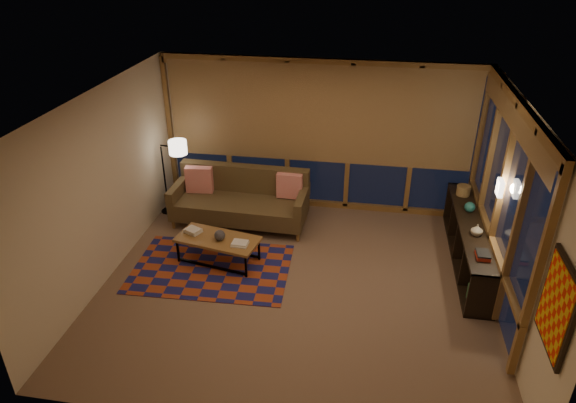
% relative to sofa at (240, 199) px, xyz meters
% --- Properties ---
extents(floor, '(5.50, 5.00, 0.01)m').
position_rel_sofa_xyz_m(floor, '(1.22, -1.56, -0.47)').
color(floor, brown).
rests_on(floor, ground).
extents(ceiling, '(5.50, 5.00, 0.01)m').
position_rel_sofa_xyz_m(ceiling, '(1.22, -1.56, 2.23)').
color(ceiling, silver).
rests_on(ceiling, walls).
extents(walls, '(5.51, 5.01, 2.70)m').
position_rel_sofa_xyz_m(walls, '(1.22, -1.56, 0.88)').
color(walls, beige).
rests_on(walls, floor).
extents(window_wall_back, '(5.30, 0.16, 2.60)m').
position_rel_sofa_xyz_m(window_wall_back, '(1.22, 0.87, 0.88)').
color(window_wall_back, brown).
rests_on(window_wall_back, walls).
extents(window_wall_right, '(0.16, 3.70, 2.60)m').
position_rel_sofa_xyz_m(window_wall_right, '(3.90, -0.96, 0.88)').
color(window_wall_right, brown).
rests_on(window_wall_right, walls).
extents(wall_art, '(0.06, 0.74, 0.94)m').
position_rel_sofa_xyz_m(wall_art, '(3.93, -3.41, 0.98)').
color(wall_art, red).
rests_on(wall_art, walls).
extents(wall_sconce, '(0.12, 0.18, 0.22)m').
position_rel_sofa_xyz_m(wall_sconce, '(3.84, -1.11, 1.08)').
color(wall_sconce, '#F2E2C9').
rests_on(wall_sconce, walls).
extents(sofa, '(2.30, 0.99, 0.93)m').
position_rel_sofa_xyz_m(sofa, '(0.00, 0.00, 0.00)').
color(sofa, '#4D4028').
rests_on(sofa, floor).
extents(pillow_left, '(0.48, 0.20, 0.46)m').
position_rel_sofa_xyz_m(pillow_left, '(-0.75, 0.17, 0.23)').
color(pillow_left, red).
rests_on(pillow_left, sofa).
extents(pillow_right, '(0.44, 0.16, 0.43)m').
position_rel_sofa_xyz_m(pillow_right, '(0.83, 0.19, 0.22)').
color(pillow_right, red).
rests_on(pillow_right, sofa).
extents(area_rug, '(2.39, 1.64, 0.01)m').
position_rel_sofa_xyz_m(area_rug, '(-0.10, -1.40, -0.46)').
color(area_rug, '#9D3D1B').
rests_on(area_rug, floor).
extents(coffee_table, '(1.33, 0.80, 0.41)m').
position_rel_sofa_xyz_m(coffee_table, '(-0.04, -1.18, -0.26)').
color(coffee_table, brown).
rests_on(coffee_table, floor).
extents(book_stack_a, '(0.33, 0.30, 0.08)m').
position_rel_sofa_xyz_m(book_stack_a, '(-0.46, -1.09, -0.01)').
color(book_stack_a, silver).
rests_on(book_stack_a, coffee_table).
extents(book_stack_b, '(0.23, 0.18, 0.04)m').
position_rel_sofa_xyz_m(book_stack_b, '(0.34, -1.30, -0.03)').
color(book_stack_b, silver).
rests_on(book_stack_b, coffee_table).
extents(ceramic_pot, '(0.17, 0.17, 0.16)m').
position_rel_sofa_xyz_m(ceramic_pot, '(0.01, -1.22, 0.03)').
color(ceramic_pot, black).
rests_on(ceramic_pot, coffee_table).
extents(floor_lamp, '(0.51, 0.37, 1.41)m').
position_rel_sofa_xyz_m(floor_lamp, '(-1.40, 0.20, 0.24)').
color(floor_lamp, black).
rests_on(floor_lamp, floor).
extents(bookshelf, '(0.40, 2.74, 0.68)m').
position_rel_sofa_xyz_m(bookshelf, '(3.71, -0.56, -0.12)').
color(bookshelf, black).
rests_on(bookshelf, floor).
extents(basket, '(0.26, 0.26, 0.16)m').
position_rel_sofa_xyz_m(basket, '(3.69, 0.37, 0.30)').
color(basket, '#AA8252').
rests_on(basket, bookshelf).
extents(teal_bowl, '(0.17, 0.17, 0.16)m').
position_rel_sofa_xyz_m(teal_bowl, '(3.71, -0.21, 0.30)').
color(teal_bowl, '#21655F').
rests_on(teal_bowl, bookshelf).
extents(vase, '(0.17, 0.17, 0.17)m').
position_rel_sofa_xyz_m(vase, '(3.71, -0.91, 0.31)').
color(vase, '#9F937A').
rests_on(vase, bookshelf).
extents(shelf_book_stack, '(0.20, 0.25, 0.07)m').
position_rel_sofa_xyz_m(shelf_book_stack, '(3.71, -1.47, 0.25)').
color(shelf_book_stack, silver).
rests_on(shelf_book_stack, bookshelf).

